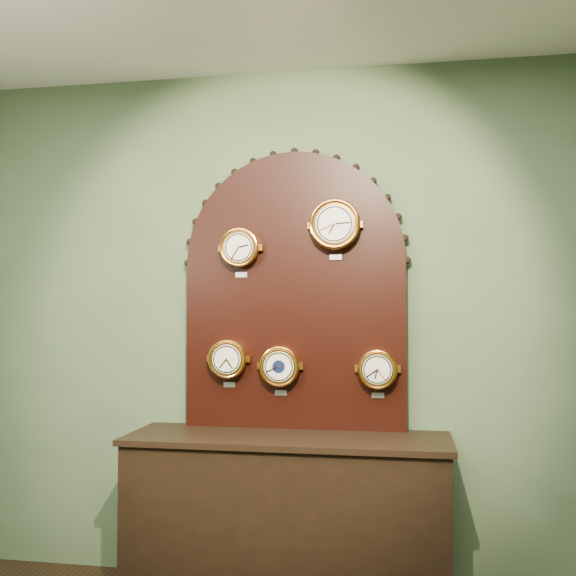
% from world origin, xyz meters
% --- Properties ---
extents(wall_back, '(4.00, 0.00, 4.00)m').
position_xyz_m(wall_back, '(0.00, 2.50, 1.40)').
color(wall_back, '#4D6445').
rests_on(wall_back, ground).
extents(shop_counter, '(1.60, 0.50, 0.80)m').
position_xyz_m(shop_counter, '(0.00, 2.23, 0.40)').
color(shop_counter, black).
rests_on(shop_counter, ground_plane).
extents(display_board, '(1.26, 0.06, 1.53)m').
position_xyz_m(display_board, '(0.00, 2.45, 1.63)').
color(display_board, black).
rests_on(display_board, shop_counter).
extents(roman_clock, '(0.22, 0.08, 0.27)m').
position_xyz_m(roman_clock, '(-0.29, 2.38, 1.80)').
color(roman_clock, orange).
rests_on(roman_clock, display_board).
extents(arabic_clock, '(0.27, 0.08, 0.32)m').
position_xyz_m(arabic_clock, '(0.23, 2.38, 1.92)').
color(arabic_clock, orange).
rests_on(arabic_clock, display_board).
extents(hygrometer, '(0.21, 0.08, 0.26)m').
position_xyz_m(hygrometer, '(-0.35, 2.38, 1.20)').
color(hygrometer, orange).
rests_on(hygrometer, display_board).
extents(barometer, '(0.22, 0.08, 0.27)m').
position_xyz_m(barometer, '(-0.07, 2.38, 1.17)').
color(barometer, orange).
rests_on(barometer, display_board).
extents(tide_clock, '(0.21, 0.08, 0.26)m').
position_xyz_m(tide_clock, '(0.45, 2.38, 1.16)').
color(tide_clock, orange).
rests_on(tide_clock, display_board).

